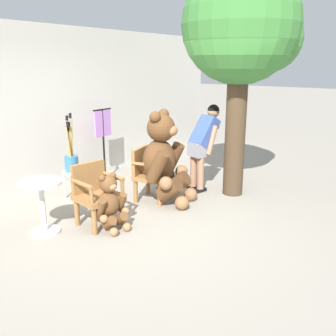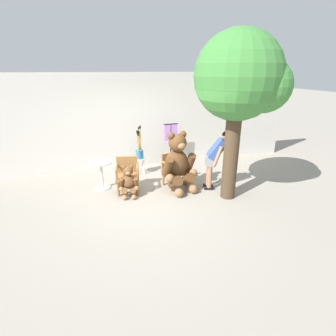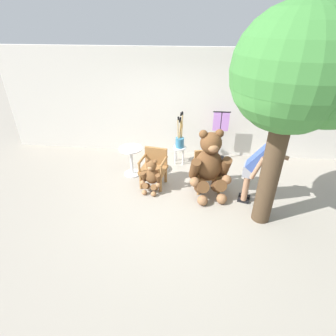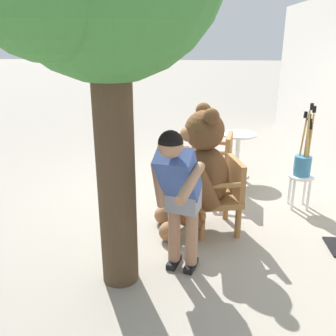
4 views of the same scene
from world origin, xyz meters
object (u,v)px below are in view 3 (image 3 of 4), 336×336
wooden_chair_right (207,169)px  teddy_bear_small (151,176)px  person_visitor (257,165)px  white_stool (180,151)px  wooden_chair_left (154,167)px  brush_bucket (180,140)px  teddy_bear_large (210,165)px  patio_tree (299,78)px  clothing_display_stand (220,135)px  round_side_table (131,158)px

wooden_chair_right → teddy_bear_small: wooden_chair_right is taller
person_visitor → white_stool: bearing=136.9°
wooden_chair_left → brush_bucket: (0.51, 1.09, 0.21)m
brush_bucket → wooden_chair_left: bearing=-115.1°
teddy_bear_large → patio_tree: bearing=-35.3°
wooden_chair_right → brush_bucket: (-0.69, 1.09, 0.21)m
wooden_chair_right → white_stool: bearing=122.4°
teddy_bear_large → clothing_display_stand: (0.30, 1.63, -0.01)m
wooden_chair_left → brush_bucket: size_ratio=0.90×
teddy_bear_small → person_visitor: person_visitor is taller
white_stool → brush_bucket: 0.32m
person_visitor → wooden_chair_right: bearing=155.0°
wooden_chair_left → clothing_display_stand: clothing_display_stand is taller
teddy_bear_small → brush_bucket: brush_bucket is taller
wooden_chair_right → brush_bucket: brush_bucket is taller
person_visitor → brush_bucket: size_ratio=1.56×
person_visitor → clothing_display_stand: bearing=108.6°
teddy_bear_large → teddy_bear_small: bearing=-178.9°
teddy_bear_small → wooden_chair_left: bearing=86.6°
wooden_chair_left → clothing_display_stand: 2.07m
white_stool → patio_tree: size_ratio=0.13×
teddy_bear_large → teddy_bear_small: 1.29m
wooden_chair_left → teddy_bear_large: teddy_bear_large is taller
teddy_bear_large → patio_tree: patio_tree is taller
round_side_table → brush_bucket: bearing=32.9°
person_visitor → patio_tree: size_ratio=0.41×
teddy_bear_large → brush_bucket: size_ratio=1.56×
wooden_chair_right → clothing_display_stand: clothing_display_stand is taller
teddy_bear_small → patio_tree: patio_tree is taller
wooden_chair_right → round_side_table: (-1.81, 0.36, -0.01)m
wooden_chair_left → white_stool: (0.51, 1.08, -0.11)m
wooden_chair_left → wooden_chair_right: size_ratio=1.00×
brush_bucket → person_visitor: bearing=-43.1°
white_stool → person_visitor: bearing=-43.1°
wooden_chair_right → patio_tree: bearing=-42.5°
wooden_chair_right → teddy_bear_large: (0.03, -0.26, 0.27)m
white_stool → round_side_table: size_ratio=0.64×
wooden_chair_right → round_side_table: 1.84m
patio_tree → teddy_bear_small: bearing=162.2°
wooden_chair_left → teddy_bear_small: (-0.02, -0.28, -0.08)m
teddy_bear_large → brush_bucket: bearing=118.1°
wooden_chair_left → teddy_bear_small: bearing=-93.4°
clothing_display_stand → brush_bucket: bearing=-164.6°
wooden_chair_right → clothing_display_stand: (0.34, 1.37, 0.26)m
white_stool → patio_tree: 3.62m
teddy_bear_small → brush_bucket: bearing=69.0°
round_side_table → teddy_bear_small: bearing=-47.3°
round_side_table → teddy_bear_large: bearing=-18.7°
white_stool → round_side_table: (-1.12, -0.72, 0.09)m
teddy_bear_large → person_visitor: person_visitor is taller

